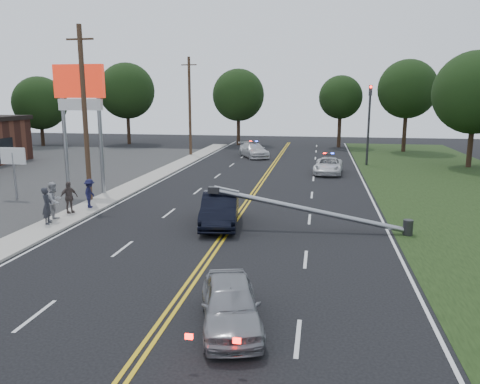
% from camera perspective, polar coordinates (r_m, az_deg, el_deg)
% --- Properties ---
extents(ground, '(120.00, 120.00, 0.00)m').
position_cam_1_polar(ground, '(15.03, -7.12, -12.46)').
color(ground, black).
rests_on(ground, ground).
extents(sidewalk, '(1.80, 70.00, 0.12)m').
position_cam_1_polar(sidewalk, '(26.96, -18.20, -1.95)').
color(sidewalk, '#ADA79C').
rests_on(sidewalk, ground).
extents(centerline_yellow, '(0.36, 80.00, 0.00)m').
position_cam_1_polar(centerline_yellow, '(24.25, -0.32, -2.95)').
color(centerline_yellow, gold).
rests_on(centerline_yellow, ground).
extents(pylon_sign, '(3.20, 0.35, 8.00)m').
position_cam_1_polar(pylon_sign, '(30.79, -18.92, 10.79)').
color(pylon_sign, gray).
rests_on(pylon_sign, ground).
extents(small_sign, '(1.60, 0.14, 3.10)m').
position_cam_1_polar(small_sign, '(31.18, -25.90, 3.49)').
color(small_sign, gray).
rests_on(small_sign, ground).
extents(traffic_signal, '(0.28, 0.41, 7.05)m').
position_cam_1_polar(traffic_signal, '(43.35, 15.45, 8.68)').
color(traffic_signal, '#2D2D30').
rests_on(traffic_signal, ground).
extents(fallen_streetlight, '(9.36, 0.44, 1.91)m').
position_cam_1_polar(fallen_streetlight, '(21.74, 9.69, -2.37)').
color(fallen_streetlight, '#2D2D30').
rests_on(fallen_streetlight, ground).
extents(utility_pole_mid, '(1.60, 0.28, 10.00)m').
position_cam_1_polar(utility_pole_mid, '(28.43, -18.40, 8.96)').
color(utility_pole_mid, '#382619').
rests_on(utility_pole_mid, ground).
extents(utility_pole_far, '(1.60, 0.28, 10.00)m').
position_cam_1_polar(utility_pole_far, '(48.96, -6.14, 10.35)').
color(utility_pole_far, '#382619').
rests_on(utility_pole_far, ground).
extents(tree_4, '(6.48, 6.48, 8.51)m').
position_cam_1_polar(tree_4, '(63.63, -23.22, 9.92)').
color(tree_4, black).
rests_on(tree_4, ground).
extents(tree_5, '(7.03, 7.03, 10.29)m').
position_cam_1_polar(tree_5, '(62.51, -13.64, 11.89)').
color(tree_5, black).
rests_on(tree_5, ground).
extents(tree_6, '(6.46, 6.46, 9.47)m').
position_cam_1_polar(tree_6, '(59.69, -0.19, 11.72)').
color(tree_6, black).
rests_on(tree_6, ground).
extents(tree_7, '(5.14, 5.14, 8.56)m').
position_cam_1_polar(tree_7, '(58.18, 12.17, 11.22)').
color(tree_7, black).
rests_on(tree_7, ground).
extents(tree_8, '(6.40, 6.40, 10.07)m').
position_cam_1_polar(tree_8, '(55.49, 19.74, 11.72)').
color(tree_8, black).
rests_on(tree_8, ground).
extents(tree_9, '(7.03, 7.03, 9.92)m').
position_cam_1_polar(tree_9, '(45.26, 26.77, 10.76)').
color(tree_9, black).
rests_on(tree_9, ground).
extents(crashed_sedan, '(2.33, 4.94, 1.57)m').
position_cam_1_polar(crashed_sedan, '(22.47, -2.46, -2.11)').
color(crashed_sedan, black).
rests_on(crashed_sedan, ground).
extents(waiting_sedan, '(2.45, 4.10, 1.31)m').
position_cam_1_polar(waiting_sedan, '(12.88, -1.19, -13.46)').
color(waiting_sedan, gray).
rests_on(waiting_sedan, ground).
extents(emergency_a, '(2.44, 4.73, 1.27)m').
position_cam_1_polar(emergency_a, '(38.14, 10.70, 3.16)').
color(emergency_a, silver).
rests_on(emergency_a, ground).
extents(emergency_b, '(4.06, 5.37, 1.45)m').
position_cam_1_polar(emergency_b, '(47.63, 1.67, 5.11)').
color(emergency_b, silver).
rests_on(emergency_b, ground).
extents(bystander_a, '(0.59, 0.74, 1.76)m').
position_cam_1_polar(bystander_a, '(24.06, -22.47, -1.55)').
color(bystander_a, '#25262D').
rests_on(bystander_a, sidewalk).
extents(bystander_b, '(0.81, 0.99, 1.90)m').
position_cam_1_polar(bystander_b, '(24.66, -21.71, -1.02)').
color(bystander_b, '#A7A6AB').
rests_on(bystander_b, sidewalk).
extents(bystander_c, '(0.74, 1.10, 1.58)m').
position_cam_1_polar(bystander_c, '(26.75, -17.84, -0.16)').
color(bystander_c, '#161638').
rests_on(bystander_c, sidewalk).
extents(bystander_d, '(0.86, 1.05, 1.67)m').
position_cam_1_polar(bystander_d, '(25.86, -20.15, -0.61)').
color(bystander_d, '#514541').
rests_on(bystander_d, sidewalk).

